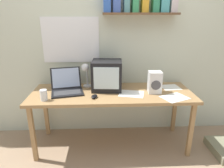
{
  "coord_description": "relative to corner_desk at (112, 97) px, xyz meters",
  "views": [
    {
      "loc": [
        -0.1,
        -2.16,
        1.55
      ],
      "look_at": [
        0.0,
        0.0,
        0.8
      ],
      "focal_mm": 32.0,
      "sensor_mm": 36.0,
      "label": 1
    }
  ],
  "objects": [
    {
      "name": "back_wall",
      "position": [
        0.01,
        0.39,
        0.66
      ],
      "size": [
        5.6,
        0.24,
        2.6
      ],
      "color": "beige",
      "rests_on": "ground_plane"
    },
    {
      "name": "crt_monitor",
      "position": [
        -0.06,
        0.1,
        0.23
      ],
      "size": [
        0.36,
        0.32,
        0.35
      ],
      "rotation": [
        0.0,
        0.0,
        -0.07
      ],
      "color": "black",
      "rests_on": "corner_desk"
    },
    {
      "name": "computer_mouse",
      "position": [
        -0.2,
        -0.16,
        0.07
      ],
      "size": [
        0.08,
        0.12,
        0.03
      ],
      "rotation": [
        0.0,
        0.0,
        -0.25
      ],
      "color": "black",
      "rests_on": "corner_desk"
    },
    {
      "name": "corner_desk",
      "position": [
        0.0,
        0.0,
        0.0
      ],
      "size": [
        1.86,
        0.66,
        0.7
      ],
      "color": "#A47C4D",
      "rests_on": "ground_plane"
    },
    {
      "name": "printed_handout",
      "position": [
        0.67,
        -0.2,
        0.06
      ],
      "size": [
        0.33,
        0.3,
        0.0
      ],
      "rotation": [
        0.0,
        0.0,
        0.42
      ],
      "color": "white",
      "rests_on": "corner_desk"
    },
    {
      "name": "ground_plane",
      "position": [
        0.0,
        0.0,
        -0.65
      ],
      "size": [
        12.0,
        12.0,
        0.0
      ],
      "primitive_type": "plane",
      "color": "#9F8266"
    },
    {
      "name": "open_notebook",
      "position": [
        0.22,
        -0.06,
        0.06
      ],
      "size": [
        0.32,
        0.28,
        0.0
      ],
      "rotation": [
        0.0,
        0.0,
        -0.24
      ],
      "color": "white",
      "rests_on": "corner_desk"
    },
    {
      "name": "loose_paper_near_monitor",
      "position": [
        0.73,
        0.13,
        0.06
      ],
      "size": [
        0.24,
        0.23,
        0.0
      ],
      "rotation": [
        0.0,
        0.0,
        0.13
      ],
      "color": "white",
      "rests_on": "corner_desk"
    },
    {
      "name": "desk_lamp",
      "position": [
        -0.31,
        0.18,
        0.26
      ],
      "size": [
        0.11,
        0.15,
        0.3
      ],
      "rotation": [
        0.0,
        0.0,
        -0.26
      ],
      "color": "white",
      "rests_on": "corner_desk"
    },
    {
      "name": "space_heater",
      "position": [
        0.49,
        -0.03,
        0.18
      ],
      "size": [
        0.15,
        0.14,
        0.25
      ],
      "rotation": [
        0.0,
        0.0,
        -0.03
      ],
      "color": "white",
      "rests_on": "corner_desk"
    },
    {
      "name": "juice_glass",
      "position": [
        -0.72,
        -0.2,
        0.11
      ],
      "size": [
        0.07,
        0.07,
        0.12
      ],
      "color": "white",
      "rests_on": "corner_desk"
    },
    {
      "name": "laptop",
      "position": [
        -0.53,
        0.05,
        0.12
      ],
      "size": [
        0.42,
        0.42,
        0.25
      ],
      "rotation": [
        0.0,
        0.0,
        0.21
      ],
      "color": "black",
      "rests_on": "corner_desk"
    }
  ]
}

